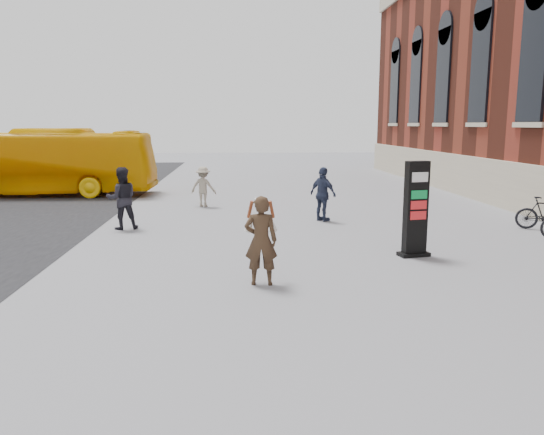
{
  "coord_description": "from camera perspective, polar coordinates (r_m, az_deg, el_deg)",
  "views": [
    {
      "loc": [
        -0.75,
        -10.1,
        3.17
      ],
      "look_at": [
        0.02,
        1.13,
        1.18
      ],
      "focal_mm": 35.0,
      "sensor_mm": 36.0,
      "label": 1
    }
  ],
  "objects": [
    {
      "name": "ground",
      "position": [
        10.61,
        0.3,
        -7.38
      ],
      "size": [
        100.0,
        100.0,
        0.0
      ],
      "primitive_type": "plane",
      "color": "#9E9EA3"
    },
    {
      "name": "pedestrian_c",
      "position": [
        17.55,
        5.51,
        2.51
      ],
      "size": [
        1.0,
        1.09,
        1.79
      ],
      "primitive_type": "imported",
      "rotation": [
        0.0,
        0.0,
        2.26
      ],
      "color": "#29314A",
      "rests_on": "ground"
    },
    {
      "name": "woman",
      "position": [
        10.5,
        -1.2,
        -2.37
      ],
      "size": [
        0.69,
        0.64,
        1.8
      ],
      "rotation": [
        0.0,
        0.0,
        3.09
      ],
      "color": "#392919",
      "rests_on": "ground"
    },
    {
      "name": "info_pylon",
      "position": [
        13.19,
        15.19,
        0.86
      ],
      "size": [
        0.8,
        0.51,
        2.31
      ],
      "rotation": [
        0.0,
        0.0,
        0.2
      ],
      "color": "black",
      "rests_on": "ground"
    },
    {
      "name": "pedestrian_b",
      "position": [
        20.76,
        -7.4,
        3.31
      ],
      "size": [
        1.13,
        0.84,
        1.56
      ],
      "primitive_type": "imported",
      "rotation": [
        0.0,
        0.0,
        2.85
      ],
      "color": "gray",
      "rests_on": "ground"
    },
    {
      "name": "pedestrian_a",
      "position": [
        16.74,
        -15.85,
        2.0
      ],
      "size": [
        1.09,
        0.96,
        1.9
      ],
      "primitive_type": "imported",
      "rotation": [
        0.0,
        0.0,
        3.44
      ],
      "color": "black",
      "rests_on": "ground"
    },
    {
      "name": "bus",
      "position": [
        26.19,
        -24.4,
        5.45
      ],
      "size": [
        10.81,
        2.79,
        2.99
      ],
      "primitive_type": "imported",
      "rotation": [
        0.0,
        0.0,
        1.55
      ],
      "color": "#E9A803",
      "rests_on": "road"
    }
  ]
}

